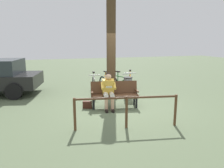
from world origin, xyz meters
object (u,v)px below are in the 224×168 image
person_reading (108,89)px  bicycle_blue (121,85)px  bench (114,92)px  bicycle_black (94,86)px  handbag (87,105)px  tree_trunk (111,49)px  bicycle_orange (130,83)px  litter_bin (128,88)px  bicycle_red (107,85)px

person_reading → bicycle_blue: 2.25m
bench → bicycle_black: (0.28, -1.91, -0.15)m
handbag → bicycle_black: (-0.65, -1.82, 0.24)m
tree_trunk → bicycle_orange: size_ratio=2.43×
tree_trunk → litter_bin: 1.64m
handbag → bicycle_red: bearing=-123.9°
bicycle_blue → bicycle_red: (0.56, -0.13, 0.00)m
bicycle_orange → handbag: bearing=-28.9°
bicycle_black → bicycle_blue: bearing=93.8°
bicycle_blue → bicycle_orange: bearing=90.7°
bicycle_black → bicycle_orange: bearing=102.8°
bicycle_red → bicycle_orange: bearing=85.0°
person_reading → litter_bin: bearing=-126.4°
tree_trunk → bench: bearing=78.4°
person_reading → litter_bin: person_reading is taller
bench → handbag: bench is taller
handbag → bicycle_blue: size_ratio=0.19×
tree_trunk → bicycle_black: tree_trunk is taller
bicycle_orange → person_reading: bearing=-16.2°
tree_trunk → bicycle_black: 1.84m
litter_bin → bicycle_red: bearing=-62.0°
tree_trunk → litter_bin: tree_trunk is taller
bicycle_blue → handbag: bearing=-67.6°
bicycle_orange → bicycle_red: bearing=-64.0°
person_reading → handbag: size_ratio=4.00×
bicycle_blue → litter_bin: bearing=-22.2°
bicycle_orange → bench: bearing=-13.3°
bicycle_blue → bicycle_red: 0.57m
bicycle_blue → bicycle_black: same height
bicycle_orange → bicycle_black: 1.68m
handbag → tree_trunk: bearing=-139.0°
bench → tree_trunk: 1.80m
person_reading → bicycle_orange: size_ratio=0.76×
litter_bin → bicycle_black: 1.52m
bicycle_orange → bicycle_blue: (0.53, 0.21, 0.00)m
bicycle_red → litter_bin: bearing=18.4°
litter_bin → bicycle_orange: bearing=-116.1°
bicycle_blue → bench: bearing=-47.0°
bench → litter_bin: 1.25m
litter_bin → bicycle_black: bearing=-41.5°
handbag → litter_bin: size_ratio=0.36×
bench → bicycle_blue: (-0.87, -1.81, -0.15)m
litter_bin → bicycle_blue: bearing=-90.9°
bench → tree_trunk: tree_trunk is taller
handbag → bench: bearing=174.4°
tree_trunk → bicycle_blue: size_ratio=2.43×
bicycle_red → tree_trunk: bearing=-15.7°
bicycle_blue → bicycle_black: 1.15m
handbag → litter_bin: litter_bin is taller
bicycle_blue → tree_trunk: bearing=-63.4°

